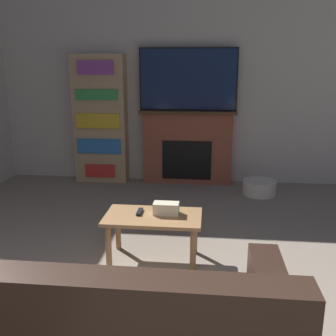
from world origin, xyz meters
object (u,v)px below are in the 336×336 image
object	(u,v)px
tv	(188,80)
storage_basket	(259,187)
coffee_table	(153,223)
fireplace	(187,147)
bookshelf	(100,120)

from	to	relation	value
tv	storage_basket	world-z (taller)	tv
coffee_table	fireplace	bearing A→B (deg)	86.24
fireplace	bookshelf	size ratio (longest dim) A/B	0.75
storage_basket	bookshelf	bearing A→B (deg)	169.16
bookshelf	storage_basket	size ratio (longest dim) A/B	4.13
tv	coffee_table	distance (m)	2.60
fireplace	coffee_table	bearing A→B (deg)	-93.76
bookshelf	tv	bearing A→B (deg)	0.16
coffee_table	storage_basket	world-z (taller)	coffee_table
coffee_table	storage_basket	bearing A→B (deg)	59.39
bookshelf	storage_basket	distance (m)	2.40
tv	storage_basket	bearing A→B (deg)	-23.66
fireplace	tv	size ratio (longest dim) A/B	1.01
tv	bookshelf	bearing A→B (deg)	-179.84
storage_basket	coffee_table	bearing A→B (deg)	-120.61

